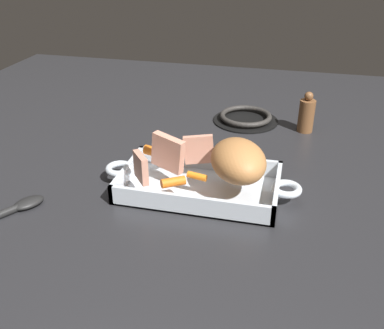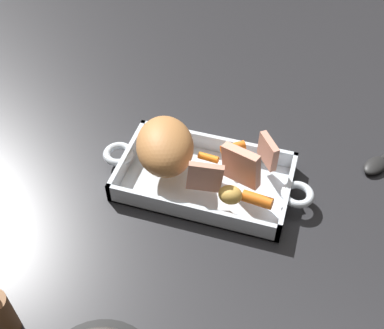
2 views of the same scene
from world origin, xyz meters
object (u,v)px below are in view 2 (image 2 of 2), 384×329
(pork_roast, at_px, (166,144))
(roast_slice_thick, at_px, (241,166))
(roast_slice_thin, at_px, (268,151))
(baby_carrot_northeast, at_px, (233,148))
(roasting_dish, at_px, (205,179))
(baby_carrot_center_right, at_px, (210,158))
(roast_slice_outer, at_px, (205,177))
(baby_carrot_southwest, at_px, (257,200))
(potato_corner, at_px, (230,195))

(pork_roast, bearing_deg, roast_slice_thick, 176.20)
(roast_slice_thin, height_order, baby_carrot_northeast, roast_slice_thin)
(roasting_dish, relative_size, baby_carrot_center_right, 10.43)
(roast_slice_outer, bearing_deg, roast_slice_thin, -133.66)
(roasting_dish, height_order, baby_carrot_northeast, baby_carrot_northeast)
(roast_slice_outer, distance_m, baby_carrot_northeast, 0.12)
(roast_slice_thick, distance_m, baby_carrot_northeast, 0.09)
(baby_carrot_center_right, distance_m, baby_carrot_southwest, 0.15)
(roast_slice_thick, height_order, baby_carrot_southwest, roast_slice_thick)
(pork_roast, xyz_separation_m, baby_carrot_southwest, (-0.21, 0.06, -0.03))
(roast_slice_thick, bearing_deg, potato_corner, 84.19)
(roast_slice_thin, distance_m, baby_carrot_northeast, 0.08)
(roasting_dish, height_order, baby_carrot_center_right, baby_carrot_center_right)
(roasting_dish, distance_m, roast_slice_outer, 0.08)
(roast_slice_thick, relative_size, baby_carrot_southwest, 1.34)
(baby_carrot_center_right, bearing_deg, potato_corner, 125.89)
(roast_slice_thick, relative_size, roast_slice_thin, 1.30)
(roasting_dish, xyz_separation_m, roast_slice_thin, (-0.12, -0.06, 0.06))
(baby_carrot_northeast, xyz_separation_m, potato_corner, (-0.03, 0.13, 0.01))
(roast_slice_thick, distance_m, roast_slice_thin, 0.08)
(roast_slice_thick, height_order, roast_slice_outer, roast_slice_thick)
(roast_slice_thick, bearing_deg, roast_slice_outer, 35.72)
(baby_carrot_northeast, bearing_deg, potato_corner, 101.41)
(roast_slice_thick, distance_m, baby_carrot_center_right, 0.09)
(roast_slice_thin, distance_m, baby_carrot_southwest, 0.12)
(roast_slice_thin, height_order, potato_corner, roast_slice_thin)
(pork_roast, relative_size, baby_carrot_southwest, 2.65)
(roast_slice_thick, bearing_deg, roast_slice_thin, -123.23)
(roast_slice_thin, xyz_separation_m, baby_carrot_center_right, (0.11, 0.03, -0.02))
(roast_slice_thick, xyz_separation_m, roast_slice_outer, (0.06, 0.04, -0.01))
(roasting_dish, height_order, roast_slice_thin, roast_slice_thin)
(baby_carrot_northeast, relative_size, baby_carrot_center_right, 1.20)
(roast_slice_outer, height_order, baby_carrot_southwest, roast_slice_outer)
(roast_slice_thick, distance_m, baby_carrot_southwest, 0.07)
(roast_slice_outer, bearing_deg, baby_carrot_southwest, 176.45)
(baby_carrot_southwest, bearing_deg, roast_slice_outer, -3.55)
(baby_carrot_center_right, height_order, potato_corner, potato_corner)
(roasting_dish, xyz_separation_m, roast_slice_thick, (-0.08, 0.01, 0.07))
(roast_slice_thin, bearing_deg, baby_carrot_center_right, 15.34)
(pork_roast, relative_size, roast_slice_thin, 2.57)
(baby_carrot_center_right, bearing_deg, roasting_dish, 83.76)
(roast_slice_thick, height_order, roast_slice_thin, roast_slice_thick)
(baby_carrot_southwest, xyz_separation_m, potato_corner, (0.05, 0.01, 0.01))
(roast_slice_thick, relative_size, roast_slice_outer, 1.17)
(roast_slice_outer, bearing_deg, roast_slice_thick, -144.28)
(baby_carrot_southwest, bearing_deg, roast_slice_thin, -88.14)
(baby_carrot_center_right, xyz_separation_m, baby_carrot_southwest, (-0.12, 0.08, 0.00))
(baby_carrot_northeast, bearing_deg, roast_slice_thin, 172.86)
(baby_carrot_northeast, bearing_deg, roast_slice_outer, 76.27)
(potato_corner, bearing_deg, roast_slice_thin, -111.40)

